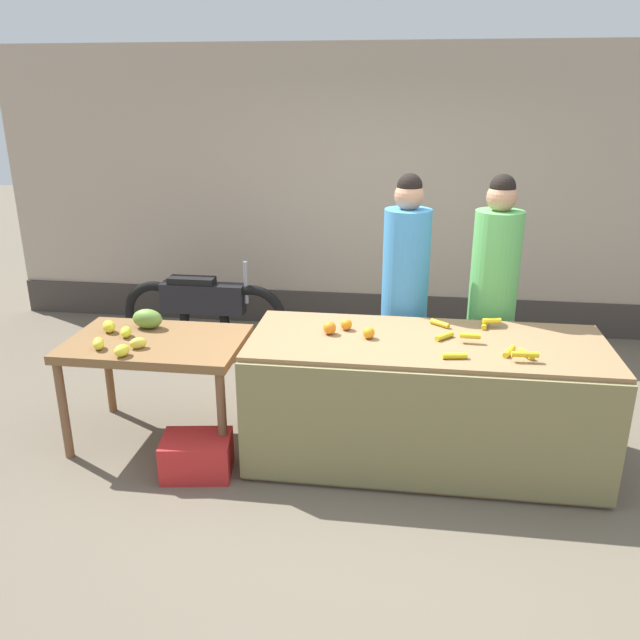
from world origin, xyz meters
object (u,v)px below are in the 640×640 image
at_px(vendor_woman_green_shirt, 492,301).
at_px(produce_sack, 298,371).
at_px(vendor_woman_blue_shirt, 405,297).
at_px(produce_crate, 197,456).
at_px(parked_motorcycle, 203,308).

bearing_deg(vendor_woman_green_shirt, produce_sack, 175.96).
bearing_deg(vendor_woman_green_shirt, vendor_woman_blue_shirt, 178.39).
bearing_deg(produce_crate, parked_motorcycle, 106.13).
xyz_separation_m(vendor_woman_green_shirt, produce_sack, (-1.46, 0.10, -0.70)).
bearing_deg(produce_crate, vendor_woman_green_shirt, 29.48).
bearing_deg(vendor_woman_blue_shirt, parked_motorcycle, 151.74).
bearing_deg(parked_motorcycle, vendor_woman_blue_shirt, -28.26).
height_order(parked_motorcycle, produce_crate, parked_motorcycle).
distance_m(vendor_woman_blue_shirt, produce_crate, 1.87).
relative_size(parked_motorcycle, produce_crate, 3.64).
bearing_deg(parked_motorcycle, produce_crate, -73.87).
height_order(vendor_woman_blue_shirt, parked_motorcycle, vendor_woman_blue_shirt).
distance_m(vendor_woman_blue_shirt, produce_sack, 1.08).
relative_size(vendor_woman_blue_shirt, parked_motorcycle, 1.14).
relative_size(vendor_woman_blue_shirt, produce_sack, 4.00).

